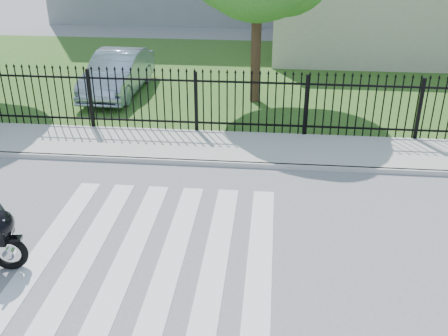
{
  "coord_description": "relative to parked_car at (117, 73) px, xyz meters",
  "views": [
    {
      "loc": [
        2.12,
        -7.62,
        5.68
      ],
      "look_at": [
        1.18,
        1.86,
        1.0
      ],
      "focal_mm": 42.0,
      "sensor_mm": 36.0,
      "label": 1
    }
  ],
  "objects": [
    {
      "name": "ground",
      "position": [
        3.21,
        -9.37,
        -0.73
      ],
      "size": [
        120.0,
        120.0,
        0.0
      ],
      "primitive_type": "plane",
      "color": "slate",
      "rests_on": "ground"
    },
    {
      "name": "parked_car",
      "position": [
        0.0,
        0.0,
        0.0
      ],
      "size": [
        1.62,
        4.33,
        1.41
      ],
      "primitive_type": "imported",
      "rotation": [
        0.0,
        0.0,
        -0.03
      ],
      "color": "#919FB7",
      "rests_on": "grass_strip"
    },
    {
      "name": "curb",
      "position": [
        3.21,
        -5.37,
        -0.67
      ],
      "size": [
        40.0,
        0.12,
        0.12
      ],
      "primitive_type": "cube",
      "color": "#ADAAA3",
      "rests_on": "ground"
    },
    {
      "name": "building_low",
      "position": [
        10.21,
        6.63,
        1.02
      ],
      "size": [
        10.0,
        6.0,
        3.5
      ],
      "primitive_type": "cube",
      "color": "beige",
      "rests_on": "ground"
    },
    {
      "name": "crosswalk",
      "position": [
        3.21,
        -9.37,
        -0.72
      ],
      "size": [
        5.0,
        5.5,
        0.01
      ],
      "primitive_type": null,
      "color": "silver",
      "rests_on": "ground"
    },
    {
      "name": "sidewalk",
      "position": [
        3.21,
        -4.37,
        -0.67
      ],
      "size": [
        40.0,
        2.0,
        0.12
      ],
      "primitive_type": "cube",
      "color": "#ADAAA3",
      "rests_on": "ground"
    },
    {
      "name": "grass_strip",
      "position": [
        3.21,
        2.63,
        -0.72
      ],
      "size": [
        40.0,
        12.0,
        0.02
      ],
      "primitive_type": "cube",
      "color": "#2F5A1E",
      "rests_on": "ground"
    },
    {
      "name": "iron_fence",
      "position": [
        3.21,
        -3.37,
        0.18
      ],
      "size": [
        26.0,
        0.04,
        1.8
      ],
      "color": "black",
      "rests_on": "ground"
    }
  ]
}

